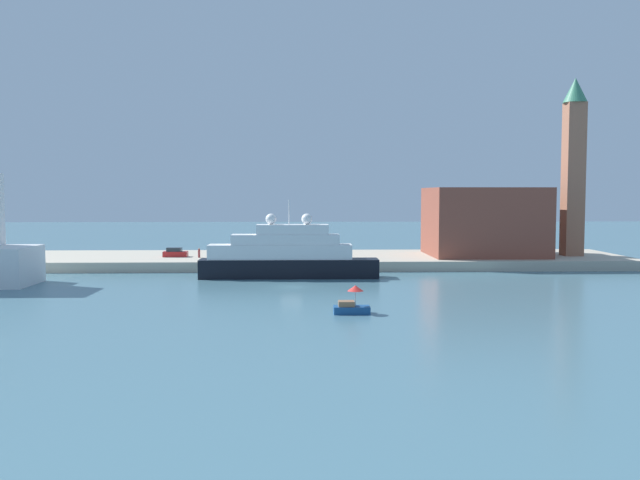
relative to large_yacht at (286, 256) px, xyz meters
name	(u,v)px	position (x,y,z in m)	size (l,w,h in m)	color
ground	(292,287)	(0.84, -9.44, -3.08)	(400.00, 400.00, 0.00)	slate
quay_dock	(294,260)	(0.84, 17.70, -2.29)	(110.00, 22.28, 1.57)	#B7AD99
large_yacht	(286,256)	(0.00, 0.00, 0.00)	(25.20, 3.86, 11.04)	black
small_motorboat	(352,304)	(7.06, -28.85, -2.16)	(3.58, 1.70, 2.83)	navy
harbor_building	(484,222)	(32.75, 17.11, 4.15)	(18.41, 15.80, 11.31)	brown
bell_tower	(574,161)	(47.31, 16.19, 14.27)	(3.95, 3.95, 29.36)	#9E664C
parked_car	(175,253)	(-18.51, 15.62, -0.86)	(3.92, 1.81, 1.52)	#B21E1E
person_figure	(199,253)	(-14.39, 14.07, -0.78)	(0.36, 0.36, 1.58)	maroon
mooring_bollard	(321,258)	(5.07, 7.99, -1.11)	(0.39, 0.39, 0.79)	black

